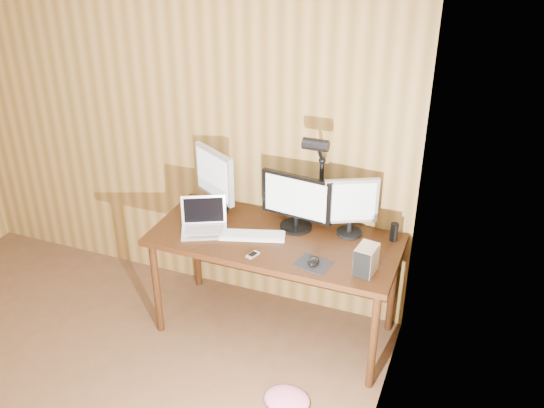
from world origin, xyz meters
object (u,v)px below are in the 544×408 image
Objects in this scene: keyboard at (252,235)px; laptop at (204,222)px; desk at (279,248)px; speaker at (394,232)px; monitor_right at (351,206)px; mouse at (314,261)px; monitor_center at (296,202)px; monitor_left at (215,179)px; desk_lamp at (318,168)px; phone at (253,255)px; hard_drive at (366,260)px.

laptop is at bearing 166.93° from keyboard.
speaker reaches higher than desk.
keyboard is at bearing 178.01° from monitor_right.
mouse is at bearing -130.72° from monitor_right.
monitor_left reaches higher than monitor_center.
monitor_right is 0.32m from desk_lamp.
speaker reaches higher than mouse.
monitor_center is (0.09, 0.09, 0.32)m from desk.
keyboard reaches higher than desk.
desk_lamp is at bearing -2.87° from laptop.
monitor_right is at bearing 14.27° from monitor_center.
mouse is (0.32, -0.28, 0.14)m from desk.
speaker is at bearing -11.32° from laptop.
monitor_center is at bearing 90.82° from phone.
laptop is at bearing -163.52° from desk.
monitor_left reaches higher than mouse.
monitor_right reaches higher than speaker.
mouse is (0.24, -0.37, -0.17)m from monitor_center.
hard_drive is at bearing -31.21° from laptop.
mouse reaches higher than desk.
laptop is 3.70× the size of phone.
hard_drive is (1.14, -0.36, -0.16)m from monitor_left.
hard_drive reaches higher than speaker.
phone is (-0.38, -0.04, -0.02)m from mouse.
monitor_right is 3.25× the size of speaker.
desk is at bearing 171.97° from monitor_right.
monitor_center is 1.11× the size of keyboard.
laptop is (0.04, -0.26, -0.19)m from monitor_left.
monitor_left reaches higher than desk.
keyboard is 0.63× the size of desk_lamp.
speaker is at bearing 51.73° from phone.
monitor_right is 0.32m from speaker.
monitor_left is 0.33m from laptop.
monitor_right reaches higher than laptop.
hard_drive is at bearing 12.49° from monitor_left.
desk is 4.07× the size of monitor_right.
keyboard is 4.49× the size of phone.
monitor_right is 3.64× the size of mouse.
keyboard is (-0.23, -0.21, -0.19)m from monitor_center.
phone is at bearing -13.51° from monitor_left.
monitor_left is at bearing 170.17° from hard_drive.
monitor_right reaches higher than mouse.
hard_drive is 0.67m from desk_lamp.
desk is 2.30× the size of desk_lamp.
monitor_left is 4.16× the size of mouse.
monitor_left is 1.24m from speaker.
monitor_center is at bearing -161.73° from desk_lamp.
desk is at bearing -166.60° from speaker.
monitor_center is 4.97× the size of phone.
monitor_right is at bearing 31.24° from monitor_left.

